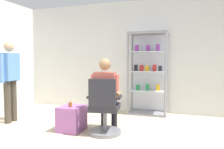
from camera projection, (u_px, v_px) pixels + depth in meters
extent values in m
cube|color=silver|center=(134.00, 56.00, 5.50)|extent=(6.00, 0.10, 2.70)
cylinder|color=gray|center=(128.00, 74.00, 5.06)|extent=(0.05, 0.05, 1.90)
cylinder|color=gray|center=(166.00, 74.00, 4.79)|extent=(0.05, 0.05, 1.90)
cylinder|color=gray|center=(132.00, 73.00, 5.44)|extent=(0.05, 0.05, 1.90)
cylinder|color=gray|center=(167.00, 73.00, 5.17)|extent=(0.05, 0.05, 1.90)
cube|color=gray|center=(148.00, 33.00, 5.05)|extent=(0.90, 0.45, 0.04)
cube|color=gray|center=(147.00, 113.00, 5.18)|extent=(0.90, 0.45, 0.04)
cube|color=silver|center=(149.00, 73.00, 5.32)|extent=(0.84, 0.02, 1.80)
cube|color=silver|center=(147.00, 91.00, 5.14)|extent=(0.82, 0.39, 0.02)
cube|color=#268C4C|center=(138.00, 87.00, 5.23)|extent=(0.08, 0.05, 0.13)
cube|color=#268C4C|center=(147.00, 87.00, 5.15)|extent=(0.08, 0.05, 0.15)
cube|color=gold|center=(158.00, 88.00, 5.09)|extent=(0.08, 0.05, 0.14)
cube|color=silver|center=(148.00, 71.00, 5.11)|extent=(0.82, 0.39, 0.02)
cube|color=black|center=(136.00, 68.00, 5.21)|extent=(0.08, 0.04, 0.14)
cube|color=red|center=(142.00, 68.00, 5.16)|extent=(0.09, 0.05, 0.14)
cube|color=gold|center=(147.00, 68.00, 5.07)|extent=(0.09, 0.05, 0.12)
cube|color=red|center=(155.00, 68.00, 5.08)|extent=(0.09, 0.05, 0.15)
cube|color=black|center=(160.00, 68.00, 5.04)|extent=(0.07, 0.04, 0.12)
cube|color=silver|center=(148.00, 52.00, 5.08)|extent=(0.82, 0.39, 0.02)
cube|color=purple|center=(137.00, 48.00, 5.11)|extent=(0.08, 0.05, 0.15)
cube|color=purple|center=(148.00, 48.00, 5.06)|extent=(0.09, 0.05, 0.14)
cube|color=purple|center=(158.00, 48.00, 4.96)|extent=(0.08, 0.04, 0.16)
cylinder|color=slate|center=(105.00, 132.00, 3.80)|extent=(0.56, 0.56, 0.06)
cylinder|color=slate|center=(105.00, 120.00, 3.79)|extent=(0.07, 0.07, 0.41)
cube|color=#26262D|center=(105.00, 107.00, 3.77)|extent=(0.55, 0.55, 0.10)
cube|color=#26262D|center=(102.00, 93.00, 3.55)|extent=(0.45, 0.15, 0.45)
cube|color=#26262D|center=(120.00, 97.00, 3.72)|extent=(0.09, 0.30, 0.04)
cube|color=#26262D|center=(90.00, 96.00, 3.80)|extent=(0.09, 0.30, 0.04)
cylinder|color=black|center=(113.00, 99.00, 3.95)|extent=(0.20, 0.42, 0.14)
cylinder|color=black|center=(114.00, 112.00, 4.16)|extent=(0.11, 0.11, 0.56)
cylinder|color=black|center=(102.00, 99.00, 3.98)|extent=(0.20, 0.42, 0.14)
cylinder|color=black|center=(104.00, 112.00, 4.20)|extent=(0.11, 0.11, 0.56)
cube|color=#BF594C|center=(105.00, 87.00, 3.75)|extent=(0.39, 0.28, 0.50)
sphere|color=#99704C|center=(105.00, 64.00, 3.73)|extent=(0.20, 0.20, 0.20)
cylinder|color=#BF594C|center=(117.00, 83.00, 3.71)|extent=(0.09, 0.09, 0.28)
cylinder|color=#99704C|center=(118.00, 94.00, 3.90)|extent=(0.13, 0.31, 0.08)
cylinder|color=#BF594C|center=(93.00, 82.00, 3.78)|extent=(0.09, 0.09, 0.28)
cylinder|color=#99704C|center=(96.00, 94.00, 3.97)|extent=(0.13, 0.31, 0.08)
cube|color=#9E599E|center=(72.00, 118.00, 3.96)|extent=(0.41, 0.45, 0.44)
cylinder|color=brown|center=(70.00, 105.00, 3.87)|extent=(0.06, 0.06, 0.08)
cylinder|color=#3F382D|center=(7.00, 102.00, 4.41)|extent=(0.13, 0.13, 0.85)
cylinder|color=#598CCC|center=(2.00, 68.00, 4.24)|extent=(0.09, 0.09, 0.55)
cylinder|color=#3F382D|center=(14.00, 100.00, 4.58)|extent=(0.13, 0.13, 0.85)
cylinder|color=#598CCC|center=(17.00, 68.00, 4.66)|extent=(0.09, 0.09, 0.55)
cube|color=#598CCC|center=(10.00, 67.00, 4.45)|extent=(0.25, 0.38, 0.55)
sphere|color=tan|center=(9.00, 47.00, 4.42)|extent=(0.20, 0.20, 0.20)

